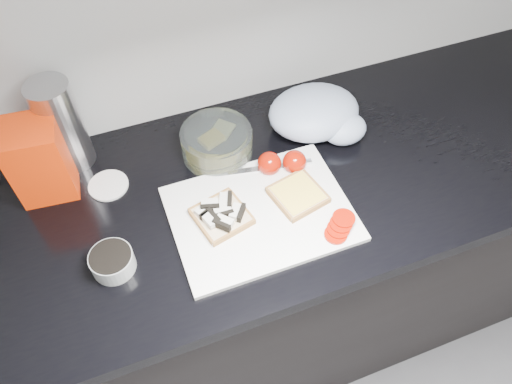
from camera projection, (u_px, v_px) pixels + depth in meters
base_cabinet at (213, 292)px, 1.53m from camera, size 3.50×0.60×0.86m
countertop at (200, 206)px, 1.18m from camera, size 3.50×0.64×0.04m
cutting_board at (261, 214)px, 1.13m from camera, size 0.40×0.30×0.01m
bread_left at (221, 215)px, 1.11m from camera, size 0.14×0.14×0.04m
bread_right at (298, 195)px, 1.15m from camera, size 0.14×0.14×0.02m
tomato_slices at (340, 226)px, 1.09m from camera, size 0.09×0.09×0.02m
knife at (280, 166)px, 1.21m from camera, size 0.20×0.05×0.01m
seed_tub at (112, 261)px, 1.03m from camera, size 0.09×0.09×0.05m
tub_lid at (108, 185)px, 1.18m from camera, size 0.12×0.12×0.01m
glass_bowl at (217, 143)px, 1.22m from camera, size 0.17×0.17×0.07m
bread_bag at (39, 160)px, 1.11m from camera, size 0.13×0.13×0.19m
steel_canister at (62, 125)px, 1.15m from camera, size 0.10×0.10×0.23m
grocery_bag at (318, 114)px, 1.27m from camera, size 0.24×0.22×0.10m
whole_tomatoes at (282, 163)px, 1.19m from camera, size 0.12×0.07×0.06m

